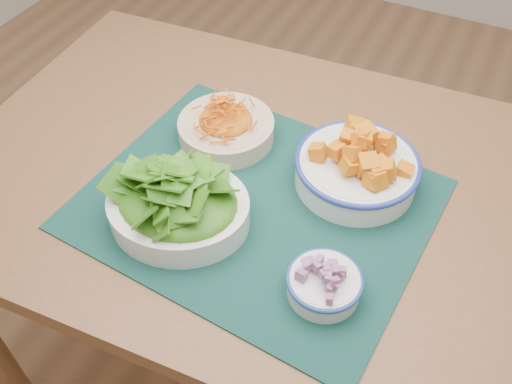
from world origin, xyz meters
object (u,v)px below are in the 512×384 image
Objects in this scene: placemat at (256,204)px; squash_bowl at (358,163)px; table at (269,209)px; lettuce_bowl at (177,200)px; carrot_bowl at (226,125)px; onion_bowl at (325,281)px.

placemat is 0.20m from squash_bowl.
lettuce_bowl is at bearing -122.31° from table.
table is 2.16× the size of placemat.
placemat is (0.01, -0.08, 0.09)m from table.
placemat is at bearing -87.98° from table.
lettuce_bowl reaches higher than carrot_bowl.
lettuce_bowl reaches higher than squash_bowl.
placemat is at bearing -137.71° from squash_bowl.
squash_bowl is at bearing 46.78° from placemat.
squash_bowl is at bearing 98.42° from onion_bowl.
squash_bowl is (0.28, -0.00, 0.01)m from carrot_bowl.
lettuce_bowl is at bearing -137.11° from squash_bowl.
squash_bowl is (0.15, 0.13, 0.05)m from placemat.
placemat reaches higher than table.
carrot_bowl is 0.77× the size of lettuce_bowl.
table is 0.19m from carrot_bowl.
carrot_bowl is (-0.13, 0.06, 0.13)m from table.
table is 4.37× the size of lettuce_bowl.
table is at bearing 99.84° from placemat.
onion_bowl is at bearing -21.24° from lettuce_bowl.
carrot_bowl is 0.82× the size of squash_bowl.
carrot_bowl is 0.28m from squash_bowl.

